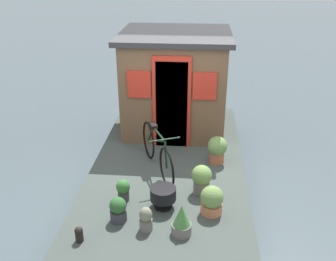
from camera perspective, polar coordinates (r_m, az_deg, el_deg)
ground_plane at (r=7.28m, az=0.14°, el=-7.50°), size 60.00×60.00×0.00m
houseboat_deck at (r=7.16m, az=0.14°, el=-6.00°), size 5.34×2.70×0.44m
houseboat_cabin at (r=8.07m, az=1.07°, el=7.41°), size 2.11×2.23×2.04m
bicycle at (r=6.55m, az=-1.67°, el=-3.10°), size 1.63×0.78×0.83m
potted_plant_succulent at (r=5.66m, az=6.56°, el=-10.33°), size 0.34×0.34×0.44m
potted_plant_thyme at (r=6.91m, az=7.38°, el=-2.73°), size 0.35×0.35×0.51m
potted_plant_rosemary at (r=5.35m, az=-3.34°, el=-13.06°), size 0.18×0.18×0.36m
potted_plant_mint at (r=5.93m, az=-6.71°, el=-8.76°), size 0.21×0.21×0.36m
potted_plant_lavender at (r=5.25m, az=2.04°, el=-13.29°), size 0.27×0.27×0.46m
potted_plant_fern at (r=5.54m, az=-7.46°, el=-11.63°), size 0.24×0.24×0.38m
potted_plant_geranium at (r=6.05m, az=5.03°, el=-7.17°), size 0.32×0.32×0.48m
charcoal_grill at (r=5.73m, az=-0.74°, el=-9.52°), size 0.39×0.39×0.34m
mooring_bollard at (r=5.33m, az=-13.16°, el=-14.80°), size 0.11×0.11×0.22m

